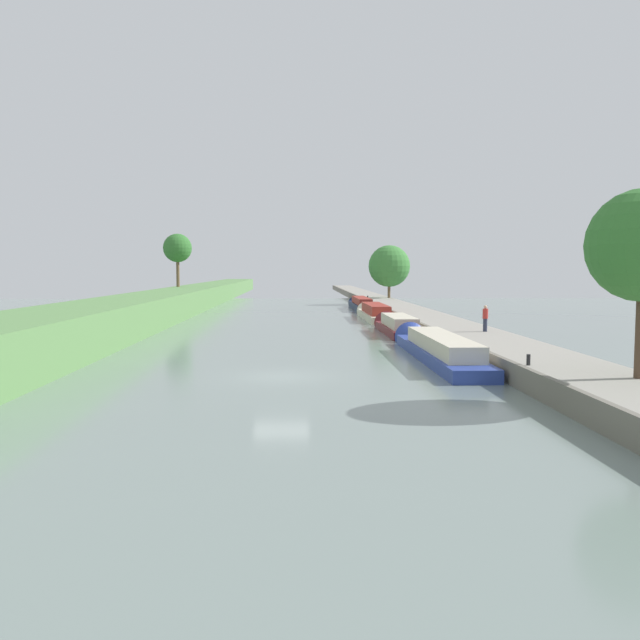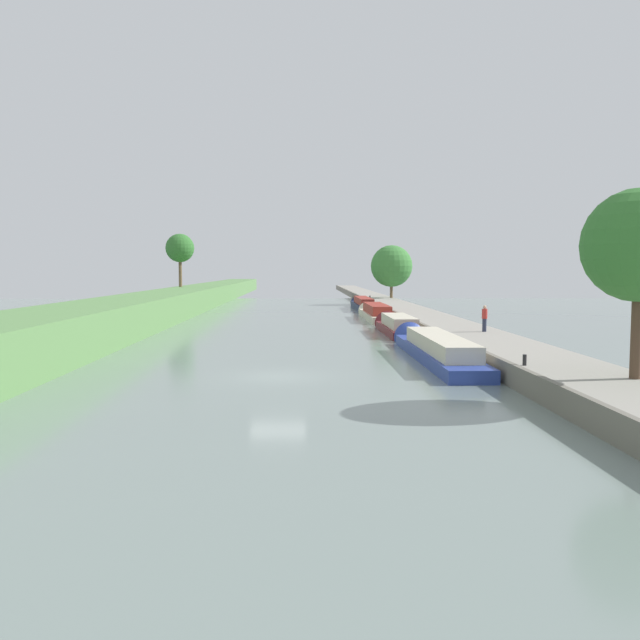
% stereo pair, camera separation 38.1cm
% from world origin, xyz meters
% --- Properties ---
extents(ground_plane, '(160.00, 160.00, 0.00)m').
position_xyz_m(ground_plane, '(0.00, 0.00, 0.00)').
color(ground_plane, slate).
extents(right_towpath, '(4.12, 260.00, 0.93)m').
position_xyz_m(right_towpath, '(11.92, 0.00, 0.47)').
color(right_towpath, gray).
rests_on(right_towpath, ground_plane).
extents(stone_quay, '(0.25, 260.00, 0.98)m').
position_xyz_m(stone_quay, '(9.74, 0.00, 0.49)').
color(stone_quay, '#6B665B').
rests_on(stone_quay, ground_plane).
extents(narrowboat_blue, '(2.18, 16.36, 2.14)m').
position_xyz_m(narrowboat_blue, '(8.29, 5.91, 0.57)').
color(narrowboat_blue, '#283D93').
rests_on(narrowboat_blue, ground_plane).
extents(narrowboat_maroon, '(2.15, 11.45, 2.14)m').
position_xyz_m(narrowboat_maroon, '(8.33, 20.22, 0.55)').
color(narrowboat_maroon, maroon).
rests_on(narrowboat_maroon, ground_plane).
extents(narrowboat_cream, '(2.11, 14.54, 2.20)m').
position_xyz_m(narrowboat_cream, '(8.28, 34.19, 0.61)').
color(narrowboat_cream, beige).
rests_on(narrowboat_cream, ground_plane).
extents(narrowboat_navy, '(1.81, 15.82, 2.00)m').
position_xyz_m(narrowboat_navy, '(8.51, 49.46, 0.62)').
color(narrowboat_navy, '#141E42').
rests_on(narrowboat_navy, ground_plane).
extents(tree_rightbank_midnear, '(5.72, 5.72, 7.23)m').
position_xyz_m(tree_rightbank_midnear, '(13.48, 60.03, 5.29)').
color(tree_rightbank_midnear, brown).
rests_on(tree_rightbank_midnear, right_towpath).
extents(tree_leftbank_downstream, '(3.80, 3.80, 7.09)m').
position_xyz_m(tree_leftbank_downstream, '(-15.13, 58.54, 7.65)').
color(tree_leftbank_downstream, brown).
rests_on(tree_leftbank_downstream, left_grassy_bank).
extents(person_walking, '(0.34, 0.34, 1.66)m').
position_xyz_m(person_walking, '(12.58, 11.26, 1.80)').
color(person_walking, '#282D42').
rests_on(person_walking, right_towpath).
extents(mooring_bollard_near, '(0.16, 0.16, 0.45)m').
position_xyz_m(mooring_bollard_near, '(10.16, -3.08, 1.16)').
color(mooring_bollard_near, black).
rests_on(mooring_bollard_near, right_towpath).
extents(mooring_bollard_far, '(0.16, 0.16, 0.45)m').
position_xyz_m(mooring_bollard_far, '(10.16, 56.59, 1.16)').
color(mooring_bollard_far, black).
rests_on(mooring_bollard_far, right_towpath).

